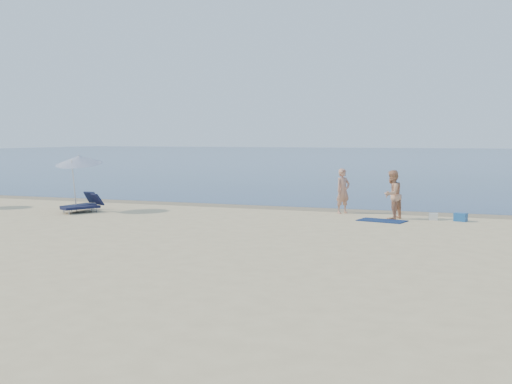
# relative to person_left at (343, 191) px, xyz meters

# --- Properties ---
(sea) EXTENTS (240.00, 160.00, 0.01)m
(sea) POSITION_rel_person_left_xyz_m (-2.87, 81.65, -0.94)
(sea) COLOR #0D254E
(sea) RESTS_ON ground
(wet_sand_strip) EXTENTS (240.00, 1.60, 0.00)m
(wet_sand_strip) POSITION_rel_person_left_xyz_m (-2.87, 1.05, -0.94)
(wet_sand_strip) COLOR #847254
(wet_sand_strip) RESTS_ON ground
(person_left) EXTENTS (0.77, 0.82, 1.89)m
(person_left) POSITION_rel_person_left_xyz_m (0.00, 0.00, 0.00)
(person_left) COLOR tan
(person_left) RESTS_ON ground
(person_right) EXTENTS (1.03, 1.14, 1.92)m
(person_right) POSITION_rel_person_left_xyz_m (2.23, -1.20, 0.02)
(person_right) COLOR tan
(person_right) RESTS_ON ground
(beach_towel) EXTENTS (1.93, 1.34, 0.03)m
(beach_towel) POSITION_rel_person_left_xyz_m (1.97, -1.95, -0.93)
(beach_towel) COLOR #0E1D46
(beach_towel) RESTS_ON ground
(white_bag) EXTENTS (0.37, 0.33, 0.28)m
(white_bag) POSITION_rel_person_left_xyz_m (3.79, -0.97, -0.81)
(white_bag) COLOR silver
(white_bag) RESTS_ON ground
(blue_cooler) EXTENTS (0.53, 0.44, 0.33)m
(blue_cooler) POSITION_rel_person_left_xyz_m (4.80, -0.98, -0.78)
(blue_cooler) COLOR #1B5092
(blue_cooler) RESTS_ON ground
(umbrella_near) EXTENTS (2.35, 2.37, 2.61)m
(umbrella_near) POSITION_rel_person_left_xyz_m (-10.85, -3.27, 1.28)
(umbrella_near) COLOR silver
(umbrella_near) RESTS_ON ground
(lounger_left) EXTENTS (0.85, 1.89, 0.81)m
(lounger_left) POSITION_rel_person_left_xyz_m (-10.89, -3.15, -0.65)
(lounger_left) COLOR #151D3B
(lounger_left) RESTS_ON ground
(lounger_right) EXTENTS (1.34, 1.84, 0.78)m
(lounger_right) POSITION_rel_person_left_xyz_m (-10.39, -3.65, -0.66)
(lounger_right) COLOR black
(lounger_right) RESTS_ON ground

